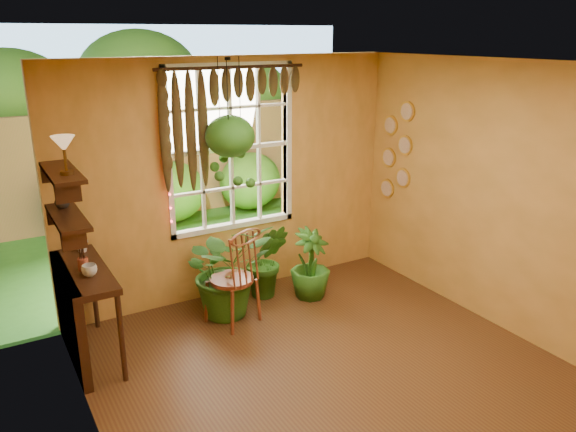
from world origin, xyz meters
The scene contains 23 objects.
floor centered at (0.00, 0.00, 0.00)m, with size 4.50×4.50×0.00m, color #513217.
ceiling centered at (0.00, 0.00, 2.70)m, with size 4.50×4.50×0.00m, color white.
wall_back centered at (0.00, 2.25, 1.35)m, with size 4.00×4.00×0.00m, color #E6A84E.
wall_left centered at (-2.00, 0.00, 1.35)m, with size 4.50×4.50×0.00m, color #E6A84E.
wall_right centered at (2.00, 0.00, 1.35)m, with size 4.50×4.50×0.00m, color #E6A84E.
window centered at (0.00, 2.28, 1.70)m, with size 1.52×0.10×1.86m.
valance_vine centered at (-0.08, 2.16, 2.28)m, with size 1.70×0.12×1.10m.
string_lights centered at (-0.76, 2.19, 1.75)m, with size 0.03×0.03×1.54m, color #FF2633, non-canonical shape.
wall_plates centered at (1.98, 1.79, 1.55)m, with size 0.04×0.32×1.10m, color #FFEBD0, non-canonical shape.
counter_ledge centered at (-1.91, 1.60, 0.55)m, with size 0.40×1.20×0.90m.
shelf_lower centered at (-1.88, 1.60, 1.40)m, with size 0.25×0.90×0.04m, color black.
shelf_upper centered at (-1.88, 1.60, 1.80)m, with size 0.25×0.90×0.04m, color black.
backyard centered at (0.24, 6.87, 1.28)m, with size 14.00×10.00×12.00m.
windsor_chair centered at (-0.35, 1.52, 0.36)m, with size 0.59×0.60×1.23m.
potted_plant_left centered at (-0.33, 1.73, 0.52)m, with size 0.94×0.82×1.05m, color #1D5115.
potted_plant_mid centered at (0.24, 1.90, 0.44)m, with size 0.49×0.39×0.88m, color #1D5115.
potted_plant_right centered at (0.66, 1.63, 0.41)m, with size 0.46×0.46×0.82m, color #1D5115.
hanging_basket centered at (-0.15, 1.96, 1.87)m, with size 0.52×0.52×1.38m.
cup_a centered at (-1.78, 1.40, 0.95)m, with size 0.13×0.13×0.10m, color silver.
cup_b centered at (-1.72, 2.03, 0.96)m, with size 0.12×0.12×0.11m, color beige.
brush_jar centered at (-1.80, 1.56, 1.03)m, with size 0.09×0.09×0.34m.
shelf_vase centered at (-1.87, 1.85, 1.49)m, with size 0.13×0.13×0.14m, color #B2AD99.
tiffany_lamp centered at (-1.86, 1.42, 2.05)m, with size 0.19×0.19×0.32m.
Camera 1 is at (-2.55, -3.36, 2.92)m, focal length 35.00 mm.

